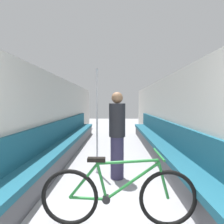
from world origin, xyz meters
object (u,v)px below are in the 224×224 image
bicycle (118,196)px  bench_seat_row_right (160,145)px  bench_seat_row_left (65,145)px  grab_pole_near (97,122)px  passenger_standing (117,134)px

bicycle → bench_seat_row_right: bearing=46.9°
bench_seat_row_right → bench_seat_row_left: bearing=180.0°
bench_seat_row_left → bicycle: (1.35, -2.58, 0.05)m
bench_seat_row_right → grab_pole_near: grab_pole_near is taller
bicycle → passenger_standing: size_ratio=1.10×
bicycle → passenger_standing: passenger_standing is taller
bench_seat_row_left → passenger_standing: (1.35, -1.30, 0.52)m
bench_seat_row_left → grab_pole_near: bearing=-47.6°
bicycle → grab_pole_near: grab_pole_near is taller
bench_seat_row_left → bench_seat_row_right: bearing=0.0°
bench_seat_row_right → grab_pole_near: (-1.52, -1.05, 0.71)m
grab_pole_near → bench_seat_row_left: bearing=132.4°
bicycle → grab_pole_near: (-0.40, 1.54, 0.66)m
bench_seat_row_left → bench_seat_row_right: same height
bench_seat_row_left → bench_seat_row_right: 2.47m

